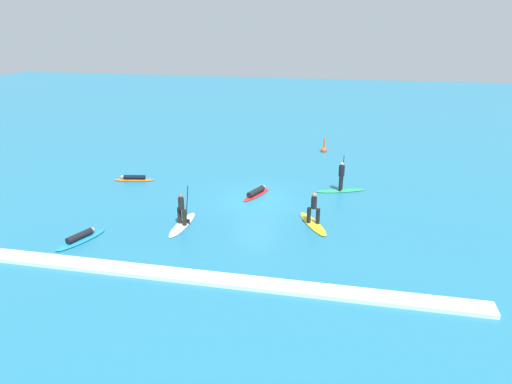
{
  "coord_description": "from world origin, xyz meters",
  "views": [
    {
      "loc": [
        5.25,
        -25.03,
        9.98
      ],
      "look_at": [
        0.0,
        0.0,
        0.5
      ],
      "focal_mm": 32.91,
      "sensor_mm": 36.0,
      "label": 1
    }
  ],
  "objects": [
    {
      "name": "marker_buoy",
      "position": [
        3.12,
        11.47,
        0.17
      ],
      "size": [
        0.47,
        0.47,
        1.2
      ],
      "color": "#E55119",
      "rests_on": "ground_plane"
    },
    {
      "name": "wave_crest",
      "position": [
        0.0,
        -9.19,
        0.09
      ],
      "size": [
        21.64,
        0.9,
        0.18
      ],
      "primitive_type": "cube",
      "color": "white",
      "rests_on": "ground_plane"
    },
    {
      "name": "surfer_on_orange_board",
      "position": [
        -8.58,
        1.82,
        0.14
      ],
      "size": [
        2.68,
        1.05,
        0.37
      ],
      "rotation": [
        0.0,
        0.0,
        3.33
      ],
      "color": "orange",
      "rests_on": "ground_plane"
    },
    {
      "name": "surfer_on_green_board",
      "position": [
        4.78,
        2.55,
        0.55
      ],
      "size": [
        3.14,
        1.62,
        2.25
      ],
      "rotation": [
        0.0,
        0.0,
        0.34
      ],
      "color": "#23B266",
      "rests_on": "ground_plane"
    },
    {
      "name": "surfer_on_white_board",
      "position": [
        -2.97,
        -4.26,
        0.43
      ],
      "size": [
        0.74,
        3.19,
        2.16
      ],
      "rotation": [
        0.0,
        0.0,
        1.54
      ],
      "color": "white",
      "rests_on": "ground_plane"
    },
    {
      "name": "surfer_on_red_board",
      "position": [
        -0.14,
        0.78,
        0.17
      ],
      "size": [
        1.49,
        2.7,
        0.43
      ],
      "rotation": [
        0.0,
        0.0,
        1.21
      ],
      "color": "red",
      "rests_on": "ground_plane"
    },
    {
      "name": "ground_plane",
      "position": [
        0.0,
        0.0,
        0.0
      ],
      "size": [
        120.0,
        120.0,
        0.0
      ],
      "primitive_type": "plane",
      "color": "teal",
      "rests_on": "ground"
    },
    {
      "name": "surfer_on_blue_board",
      "position": [
        -7.1,
        -6.96,
        0.14
      ],
      "size": [
        1.62,
        2.9,
        0.43
      ],
      "rotation": [
        0.0,
        0.0,
        1.23
      ],
      "color": "#1E8CD1",
      "rests_on": "ground_plane"
    },
    {
      "name": "surfer_on_yellow_board",
      "position": [
        3.6,
        -2.82,
        0.38
      ],
      "size": [
        2.02,
        3.06,
        1.76
      ],
      "rotation": [
        0.0,
        0.0,
        2.05
      ],
      "color": "yellow",
      "rests_on": "ground_plane"
    }
  ]
}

